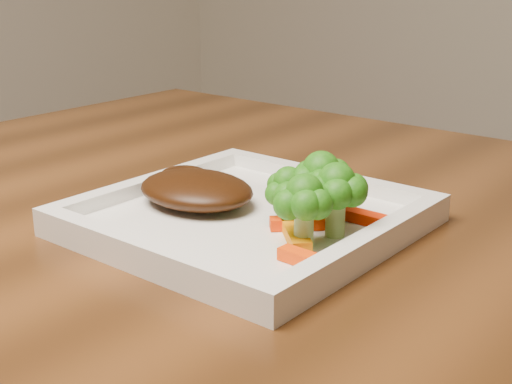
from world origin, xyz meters
The scene contains 11 objects.
plate centered at (-0.15, 0.11, 0.76)m, with size 0.27×0.27×0.01m, color white.
steak centered at (-0.21, 0.10, 0.78)m, with size 0.12×0.09×0.03m, color #381A08.
broccoli_0 centered at (-0.09, 0.13, 0.80)m, with size 0.06×0.06×0.07m, color #116711, non-canonical shape.
broccoli_1 centered at (-0.06, 0.12, 0.79)m, with size 0.06×0.06×0.06m, color #387B14, non-canonical shape.
broccoli_2 centered at (-0.06, 0.08, 0.79)m, with size 0.06×0.06×0.06m, color #147815, non-canonical shape.
broccoli_3 centered at (-0.11, 0.12, 0.79)m, with size 0.05×0.05×0.06m, color #2E6D12, non-canonical shape.
carrot_1 centered at (-0.04, 0.05, 0.77)m, with size 0.05×0.01×0.01m, color #FF3E04.
carrot_3 centered at (-0.05, 0.16, 0.77)m, with size 0.05×0.01×0.01m, color red.
carrot_4 centered at (-0.12, 0.18, 0.77)m, with size 0.06×0.02×0.01m, color #EB4F03.
carrot_5 centered at (-0.08, 0.09, 0.77)m, with size 0.06×0.02×0.01m, color orange.
carrot_6 centered at (-0.09, 0.11, 0.77)m, with size 0.05×0.01×0.01m, color #F13503.
Camera 1 is at (0.25, -0.36, 0.99)m, focal length 50.00 mm.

